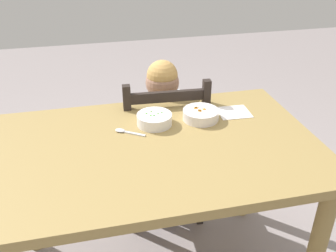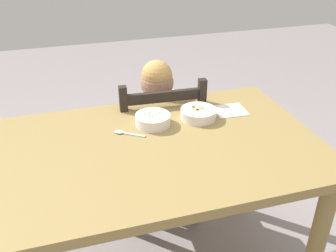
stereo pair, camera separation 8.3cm
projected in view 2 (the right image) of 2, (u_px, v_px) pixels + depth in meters
dining_table at (155, 169)px, 1.55m from camera, size 1.33×0.83×0.77m
dining_chair at (158, 150)px, 2.08m from camera, size 0.44×0.44×0.89m
child_figure at (159, 121)px, 1.98m from camera, size 0.32×0.31×0.94m
bowl_of_peas at (153, 119)px, 1.62m from camera, size 0.15×0.15×0.05m
bowl_of_carrots at (198, 113)px, 1.68m from camera, size 0.16×0.16×0.05m
spoon at (124, 133)px, 1.57m from camera, size 0.13×0.09×0.01m
paper_napkin at (230, 110)px, 1.75m from camera, size 0.15×0.14×0.00m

